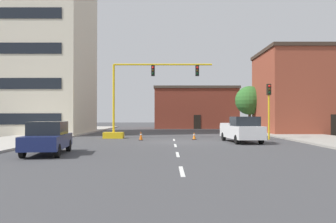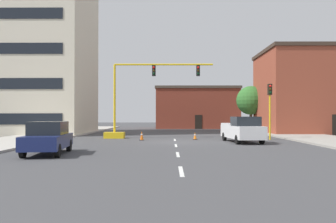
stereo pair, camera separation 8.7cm
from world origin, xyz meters
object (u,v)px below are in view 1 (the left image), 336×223
Objects in this scene: tree_right_far at (251,101)px; sedan_navy_near_left at (49,138)px; traffic_light_pole_right at (270,99)px; traffic_cone_roadside_b at (142,136)px; traffic_signal_gantry at (129,113)px; traffic_cone_roadside_a at (195,136)px; pickup_truck_white at (242,130)px.

tree_right_far is 31.73m from sedan_navy_near_left.
traffic_light_pole_right is 11.43m from traffic_cone_roadside_b.
traffic_cone_roadside_b is at bearing 68.50° from sedan_navy_near_left.
traffic_light_pole_right is at bearing -8.41° from traffic_signal_gantry.
pickup_truck_white is at bearing -42.39° from traffic_cone_roadside_a.
tree_right_far reaches higher than traffic_light_pole_right.
traffic_signal_gantry is 3.53m from traffic_cone_roadside_b.
tree_right_far is at bearing 61.05° from traffic_cone_roadside_a.
traffic_signal_gantry is 2.06× the size of traffic_light_pole_right.
traffic_cone_roadside_b is at bearing 164.36° from pickup_truck_white.
traffic_signal_gantry is at bearing 152.56° from pickup_truck_white.
traffic_signal_gantry reaches higher than traffic_light_pole_right.
sedan_navy_near_left is at bearing -122.72° from tree_right_far.
pickup_truck_white is at bearing -27.44° from traffic_signal_gantry.
traffic_signal_gantry reaches higher than traffic_cone_roadside_a.
tree_right_far reaches higher than pickup_truck_white.
tree_right_far is at bearing 51.18° from traffic_cone_roadside_b.
pickup_truck_white is 14.63m from sedan_navy_near_left.
traffic_cone_roadside_a is at bearing -118.95° from tree_right_far.
traffic_light_pole_right is 15.42m from tree_right_far.
traffic_cone_roadside_a is at bearing -16.32° from traffic_signal_gantry.
tree_right_far is 9.24× the size of traffic_cone_roadside_a.
pickup_truck_white is 8.65× the size of traffic_cone_roadside_a.
traffic_cone_roadside_b is at bearing -175.85° from traffic_light_pole_right.
tree_right_far reaches higher than traffic_cone_roadside_a.
sedan_navy_near_left is 7.26× the size of traffic_cone_roadside_a.
sedan_navy_near_left is (-12.07, -8.27, -0.09)m from pickup_truck_white.
traffic_cone_roadside_a is at bearing 52.72° from sedan_navy_near_left.
pickup_truck_white is at bearing -105.27° from tree_right_far.
pickup_truck_white is (-3.02, -3.02, -2.55)m from traffic_light_pole_right.
traffic_light_pole_right is 7.19m from traffic_cone_roadside_a.
traffic_light_pole_right is 1.03× the size of sedan_navy_near_left.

